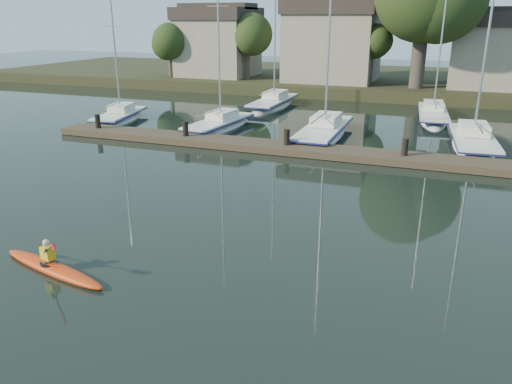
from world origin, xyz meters
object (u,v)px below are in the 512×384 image
(sailboat_0, at_px, (120,123))
(sailboat_1, at_px, (219,131))
(kayak, at_px, (52,266))
(sailboat_6, at_px, (432,121))
(sailboat_5, at_px, (273,109))
(dock, at_px, (343,153))
(sailboat_3, at_px, (472,151))
(sailboat_2, at_px, (323,140))

(sailboat_0, bearing_deg, sailboat_1, -11.72)
(kayak, xyz_separation_m, sailboat_0, (-11.18, 18.97, -0.34))
(sailboat_6, bearing_deg, sailboat_0, -161.73)
(sailboat_1, relative_size, sailboat_5, 0.86)
(sailboat_0, distance_m, sailboat_6, 21.82)
(kayak, bearing_deg, dock, 83.40)
(sailboat_1, height_order, sailboat_5, sailboat_5)
(sailboat_3, distance_m, sailboat_5, 16.90)
(kayak, bearing_deg, sailboat_3, 72.01)
(sailboat_1, xyz_separation_m, sailboat_6, (12.64, 8.34, 0.00))
(kayak, bearing_deg, sailboat_6, 84.12)
(sailboat_2, bearing_deg, sailboat_1, -179.52)
(sailboat_1, relative_size, sailboat_3, 0.95)
(kayak, relative_size, sailboat_0, 0.38)
(sailboat_2, bearing_deg, kayak, -100.02)
(sailboat_0, xyz_separation_m, sailboat_1, (7.53, -0.01, 0.00))
(kayak, bearing_deg, sailboat_2, 92.98)
(dock, distance_m, sailboat_0, 16.80)
(kayak, distance_m, sailboat_2, 19.36)
(kayak, height_order, dock, kayak)
(sailboat_2, height_order, sailboat_3, sailboat_2)
(sailboat_3, distance_m, sailboat_6, 8.21)
(sailboat_2, relative_size, sailboat_5, 1.05)
(sailboat_2, bearing_deg, sailboat_5, 124.24)
(sailboat_2, xyz_separation_m, sailboat_6, (5.84, 8.21, 0.02))
(sailboat_6, bearing_deg, sailboat_3, -77.27)
(dock, bearing_deg, sailboat_6, 72.64)
(kayak, height_order, sailboat_2, sailboat_2)
(kayak, relative_size, sailboat_3, 0.31)
(sailboat_1, distance_m, sailboat_3, 15.03)
(sailboat_2, bearing_deg, sailboat_3, 1.78)
(dock, bearing_deg, sailboat_2, 115.60)
(sailboat_1, bearing_deg, kayak, -74.14)
(sailboat_0, relative_size, sailboat_6, 0.73)
(kayak, height_order, sailboat_6, sailboat_6)
(dock, distance_m, sailboat_2, 4.61)
(sailboat_5, height_order, sailboat_6, sailboat_6)
(dock, bearing_deg, kayak, -108.95)
(sailboat_2, height_order, sailboat_5, sailboat_2)
(sailboat_5, bearing_deg, sailboat_0, -131.36)
(kayak, xyz_separation_m, sailboat_2, (3.15, 19.09, -0.35))
(kayak, bearing_deg, sailboat_5, 108.71)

